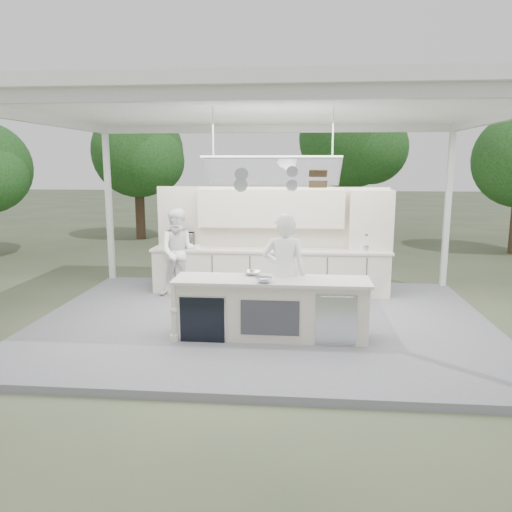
# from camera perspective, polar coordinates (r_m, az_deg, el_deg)

# --- Properties ---
(ground) EXTENTS (90.00, 90.00, 0.00)m
(ground) POSITION_cam_1_polar(r_m,az_deg,el_deg) (9.05, 0.82, -7.91)
(ground) COLOR #535A3D
(ground) RESTS_ON ground
(stage_deck) EXTENTS (8.00, 6.00, 0.12)m
(stage_deck) POSITION_cam_1_polar(r_m,az_deg,el_deg) (9.03, 0.82, -7.55)
(stage_deck) COLOR slate
(stage_deck) RESTS_ON ground
(tent) EXTENTS (8.20, 6.20, 3.86)m
(tent) POSITION_cam_1_polar(r_m,az_deg,el_deg) (8.61, 0.90, 16.17)
(tent) COLOR white
(tent) RESTS_ON ground
(demo_island) EXTENTS (3.10, 0.79, 0.95)m
(demo_island) POSITION_cam_1_polar(r_m,az_deg,el_deg) (7.99, 1.60, -5.96)
(demo_island) COLOR beige
(demo_island) RESTS_ON stage_deck
(back_counter) EXTENTS (5.08, 0.72, 0.95)m
(back_counter) POSITION_cam_1_polar(r_m,az_deg,el_deg) (10.72, 1.62, -1.67)
(back_counter) COLOR beige
(back_counter) RESTS_ON stage_deck
(back_wall_unit) EXTENTS (5.05, 0.48, 2.25)m
(back_wall_unit) POSITION_cam_1_polar(r_m,az_deg,el_deg) (10.75, 4.08, 3.62)
(back_wall_unit) COLOR beige
(back_wall_unit) RESTS_ON stage_deck
(tree_cluster) EXTENTS (19.55, 9.40, 5.85)m
(tree_cluster) POSITION_cam_1_polar(r_m,az_deg,el_deg) (18.36, 2.75, 11.86)
(tree_cluster) COLOR #453222
(tree_cluster) RESTS_ON ground
(head_chef) EXTENTS (0.73, 0.49, 1.97)m
(head_chef) POSITION_cam_1_polar(r_m,az_deg,el_deg) (8.13, 3.24, -2.00)
(head_chef) COLOR white
(head_chef) RESTS_ON stage_deck
(sous_chef) EXTENTS (1.02, 0.87, 1.83)m
(sous_chef) POSITION_cam_1_polar(r_m,az_deg,el_deg) (10.54, -8.72, 0.42)
(sous_chef) COLOR white
(sous_chef) RESTS_ON stage_deck
(toaster_oven) EXTENTS (0.57, 0.40, 0.31)m
(toaster_oven) POSITION_cam_1_polar(r_m,az_deg,el_deg) (11.08, -8.50, 1.92)
(toaster_oven) COLOR silver
(toaster_oven) RESTS_ON back_counter
(bowl_large) EXTENTS (0.34, 0.34, 0.07)m
(bowl_large) POSITION_cam_1_polar(r_m,az_deg,el_deg) (8.14, -0.43, -1.96)
(bowl_large) COLOR silver
(bowl_large) RESTS_ON demo_island
(bowl_small) EXTENTS (0.33, 0.33, 0.08)m
(bowl_small) POSITION_cam_1_polar(r_m,az_deg,el_deg) (7.64, 0.91, -2.75)
(bowl_small) COLOR silver
(bowl_small) RESTS_ON demo_island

